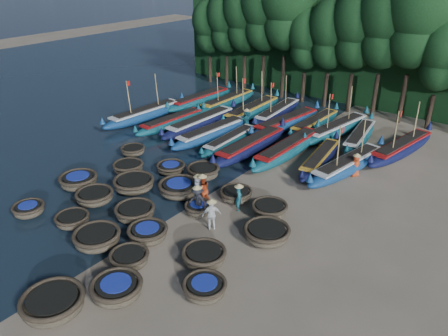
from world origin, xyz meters
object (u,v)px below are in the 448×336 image
Objects in this scene: long_boat_8 at (348,165)px; fisherman_0 at (198,187)px; long_boat_0 at (146,114)px; fisherman_1 at (239,196)px; coracle_24 at (269,209)px; long_boat_16 at (359,137)px; coracle_23 at (236,194)px; long_boat_12 at (277,112)px; coracle_9 at (205,288)px; long_boat_13 at (286,123)px; coracle_19 at (267,233)px; long_boat_15 at (337,129)px; coracle_15 at (128,168)px; long_boat_14 at (315,123)px; coracle_11 at (95,196)px; coracle_13 at (148,233)px; long_boat_6 at (288,149)px; coracle_10 at (78,180)px; long_boat_1 at (172,122)px; long_boat_17 at (401,148)px; coracle_8 at (129,258)px; fisherman_4 at (212,214)px; long_boat_9 at (200,99)px; fisherman_5 at (247,120)px; coracle_22 at (203,172)px; coracle_14 at (204,256)px; long_boat_10 at (227,101)px; coracle_7 at (97,238)px; coracle_17 at (179,188)px; coracle_5 at (29,209)px; coracle_3 at (53,303)px; coracle_18 at (198,208)px; coracle_16 at (134,184)px; coracle_4 at (117,289)px; coracle_21 at (171,168)px; coracle_12 at (135,212)px; long_boat_3 at (212,132)px; fisherman_2 at (203,189)px; long_boat_7 at (320,159)px; long_boat_2 at (201,123)px; fisherman_6 at (356,165)px; long_boat_5 at (251,146)px; long_boat_11 at (252,110)px; fisherman_3 at (198,201)px; coracle_20 at (133,150)px; long_boat_4 at (231,140)px.

long_boat_8 reaches higher than fisherman_0.
fisherman_1 is at bearing -21.37° from long_boat_0.
long_boat_16 reaches higher than coracle_24.
coracle_23 is 0.23× the size of long_boat_12.
long_boat_13 is at bearing 111.14° from coracle_9.
long_boat_15 is at bearing 102.31° from coracle_19.
long_boat_13 is at bearing 73.32° from coracle_15.
coracle_11 is at bearing -102.91° from long_boat_14.
coracle_13 is 0.27× the size of long_boat_6.
long_boat_13 is (4.93, 16.23, 0.12)m from coracle_10.
coracle_23 is 0.25× the size of long_boat_1.
long_boat_13 is 1.01× the size of long_boat_17.
fisherman_4 reaches higher than coracle_8.
fisherman_5 is (7.09, -2.54, 0.32)m from long_boat_9.
coracle_15 is 0.99× the size of coracle_22.
long_boat_10 is at bearing 125.00° from coracle_14.
coracle_17 is (-0.27, 6.09, 0.03)m from coracle_7.
coracle_19 is (11.48, 6.06, 0.06)m from coracle_5.
coracle_19 is at bearing 66.89° from coracle_3.
long_boat_9 is at bearing 130.58° from coracle_18.
coracle_16 reaches higher than coracle_24.
long_boat_17 is at bearing 3.25° from long_boat_9.
coracle_4 is 1.19× the size of coracle_21.
coracle_3 is 0.32× the size of long_boat_13.
coracle_12 is 2.22m from coracle_13.
long_boat_16 is at bearing 95.16° from coracle_19.
coracle_14 is at bearing -4.47° from coracle_10.
coracle_14 is at bearing -47.63° from long_boat_3.
fisherman_2 is at bearing 80.54° from fisherman_1.
long_boat_7 is (4.43, 14.85, 0.05)m from coracle_7.
coracle_5 is at bearing -85.09° from long_boat_2.
fisherman_6 is at bearing -21.32° from long_boat_10.
coracle_23 is (2.69, 7.73, -0.08)m from coracle_7.
long_boat_2 is 5.19× the size of fisherman_1.
coracle_21 is 0.22× the size of long_boat_5.
long_boat_1 is 7.15m from long_boat_11.
long_boat_13 is 1.14× the size of long_boat_16.
long_boat_0 reaches higher than long_boat_16.
coracle_9 is 0.90× the size of coracle_15.
long_boat_15 is 4.36× the size of fisherman_2.
fisherman_3 is at bearing -8.07° from coracle_15.
fisherman_4 is 1.11× the size of fisherman_6.
long_boat_10 reaches higher than coracle_22.
long_boat_3 is 8.64m from long_boat_7.
long_boat_9 is at bearing 158.84° from long_boat_6.
coracle_3 is 0.33× the size of long_boat_10.
coracle_12 is 1.25× the size of coracle_20.
coracle_7 is 0.40× the size of long_boat_4.
fisherman_5 is at bearing 155.09° from long_boat_7.
long_boat_11 reaches higher than fisherman_0.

